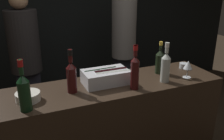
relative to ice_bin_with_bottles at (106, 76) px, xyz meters
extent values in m
cube|color=black|center=(0.04, 1.98, 0.31)|extent=(6.40, 0.06, 2.80)
cube|color=#2D2116|center=(0.04, -0.04, -0.58)|extent=(1.94, 0.54, 1.02)
cube|color=silver|center=(-0.01, 0.00, -0.01)|extent=(0.39, 0.23, 0.12)
cylinder|color=#B2B7AD|center=(0.04, -0.05, 0.02)|extent=(0.30, 0.10, 0.07)
cylinder|color=black|center=(0.04, 0.00, 0.02)|extent=(0.29, 0.08, 0.07)
cylinder|color=black|center=(-0.03, 0.05, 0.02)|extent=(0.29, 0.07, 0.06)
cylinder|color=silver|center=(-0.66, -0.07, -0.04)|extent=(0.18, 0.18, 0.06)
cylinder|color=gray|center=(-0.66, -0.07, -0.01)|extent=(0.15, 0.15, 0.01)
cylinder|color=silver|center=(0.72, -0.17, -0.07)|extent=(0.07, 0.07, 0.00)
cylinder|color=silver|center=(0.72, -0.17, -0.02)|extent=(0.01, 0.01, 0.08)
cone|color=silver|center=(0.72, -0.17, 0.06)|extent=(0.08, 0.08, 0.08)
cylinder|color=silver|center=(0.85, 0.05, -0.04)|extent=(0.08, 0.08, 0.05)
sphere|color=#EFB256|center=(0.85, 0.05, -0.04)|extent=(0.04, 0.04, 0.04)
cylinder|color=#B2B7AD|center=(0.48, -0.17, 0.04)|extent=(0.08, 0.08, 0.21)
cone|color=#B2B7AD|center=(0.48, -0.17, 0.17)|extent=(0.08, 0.08, 0.05)
cylinder|color=#B2B7AD|center=(0.48, -0.17, 0.24)|extent=(0.03, 0.03, 0.09)
cylinder|color=silver|center=(0.48, -0.17, 0.26)|extent=(0.03, 0.03, 0.04)
cylinder|color=#380F0F|center=(-0.32, -0.06, 0.03)|extent=(0.08, 0.08, 0.20)
cone|color=#380F0F|center=(-0.32, -0.06, 0.16)|extent=(0.08, 0.08, 0.05)
cylinder|color=#380F0F|center=(-0.32, -0.06, 0.23)|extent=(0.03, 0.03, 0.10)
cylinder|color=black|center=(-0.32, -0.06, 0.26)|extent=(0.04, 0.04, 0.05)
cylinder|color=black|center=(0.55, 0.03, 0.02)|extent=(0.08, 0.08, 0.18)
cone|color=black|center=(0.55, 0.03, 0.14)|extent=(0.08, 0.08, 0.05)
cylinder|color=black|center=(0.55, 0.03, 0.20)|extent=(0.03, 0.03, 0.08)
cylinder|color=gold|center=(0.55, 0.03, 0.22)|extent=(0.03, 0.03, 0.04)
cylinder|color=#380F0F|center=(0.17, -0.20, 0.05)|extent=(0.07, 0.07, 0.24)
cone|color=#380F0F|center=(0.17, -0.20, 0.19)|extent=(0.07, 0.07, 0.04)
cylinder|color=#380F0F|center=(0.17, -0.20, 0.26)|extent=(0.03, 0.03, 0.09)
cylinder|color=maroon|center=(0.17, -0.20, 0.28)|extent=(0.04, 0.04, 0.04)
cylinder|color=black|center=(-0.68, -0.22, 0.04)|extent=(0.08, 0.08, 0.21)
cone|color=black|center=(-0.68, -0.22, 0.17)|extent=(0.08, 0.08, 0.05)
cylinder|color=black|center=(-0.68, -0.22, 0.25)|extent=(0.03, 0.03, 0.10)
cylinder|color=maroon|center=(-0.68, -0.22, 0.28)|extent=(0.03, 0.03, 0.05)
cube|color=black|center=(-0.57, 1.21, -0.69)|extent=(0.28, 0.20, 0.81)
cylinder|color=black|center=(-0.57, 1.21, 0.08)|extent=(0.37, 0.37, 0.74)
sphere|color=tan|center=(-0.57, 1.21, 0.56)|extent=(0.21, 0.21, 0.21)
cube|color=black|center=(0.71, 1.14, -0.67)|extent=(0.25, 0.18, 0.85)
cylinder|color=slate|center=(0.71, 1.14, 0.14)|extent=(0.33, 0.33, 0.77)
camera|label=1|loc=(-0.73, -1.84, 0.80)|focal=40.00mm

